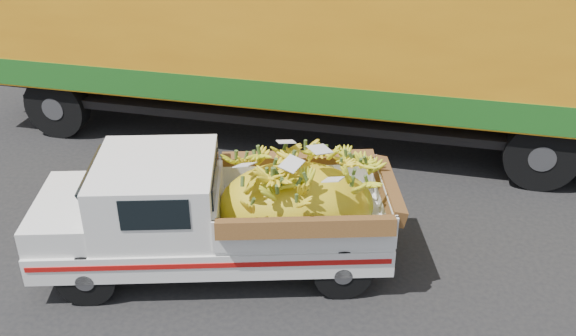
{
  "coord_description": "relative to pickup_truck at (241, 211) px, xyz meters",
  "views": [
    {
      "loc": [
        0.91,
        -7.15,
        4.97
      ],
      "look_at": [
        0.45,
        0.02,
        1.03
      ],
      "focal_mm": 40.0,
      "sensor_mm": 36.0,
      "label": 1
    }
  ],
  "objects": [
    {
      "name": "ground",
      "position": [
        0.08,
        0.66,
        -0.79
      ],
      "size": [
        100.0,
        100.0,
        0.0
      ],
      "primitive_type": "plane",
      "color": "black",
      "rests_on": "ground"
    },
    {
      "name": "curb",
      "position": [
        0.08,
        6.21,
        -0.72
      ],
      "size": [
        60.0,
        0.25,
        0.15
      ],
      "primitive_type": "cube",
      "color": "gray",
      "rests_on": "ground"
    },
    {
      "name": "sidewalk",
      "position": [
        0.08,
        8.31,
        -0.72
      ],
      "size": [
        60.0,
        4.0,
        0.14
      ],
      "primitive_type": "cube",
      "color": "gray",
      "rests_on": "ground"
    },
    {
      "name": "pickup_truck",
      "position": [
        0.0,
        0.0,
        0.0
      ],
      "size": [
        4.33,
        1.96,
        1.47
      ],
      "rotation": [
        0.0,
        0.0,
        0.1
      ],
      "color": "black",
      "rests_on": "ground"
    },
    {
      "name": "semi_trailer",
      "position": [
        0.96,
        3.76,
        1.33
      ],
      "size": [
        12.07,
        4.44,
        3.8
      ],
      "rotation": [
        0.0,
        0.0,
        -0.17
      ],
      "color": "black",
      "rests_on": "ground"
    }
  ]
}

